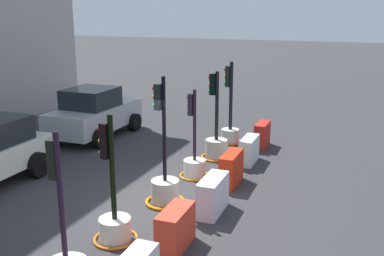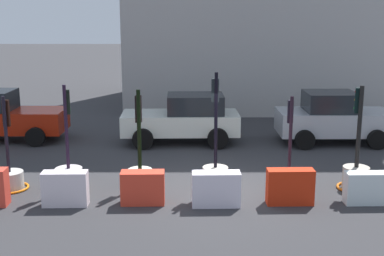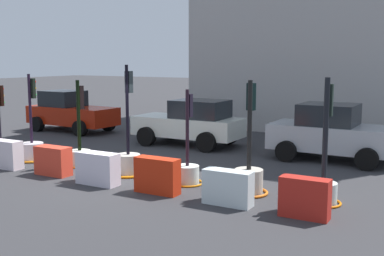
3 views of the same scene
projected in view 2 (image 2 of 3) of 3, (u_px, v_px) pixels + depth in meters
The scene contains 15 objects.
ground_plane at pixel (214, 188), 13.50m from camera, with size 120.00×120.00×0.00m, color #313133.
traffic_light_0 at pixel (10, 176), 13.38m from camera, with size 0.95×0.95×2.44m.
traffic_light_1 at pixel (69, 175), 13.34m from camera, with size 0.92×0.92×2.73m.
traffic_light_2 at pixel (140, 171), 13.55m from camera, with size 0.89×0.89×2.57m.
traffic_light_3 at pixel (216, 172), 13.38m from camera, with size 0.96×0.96×3.03m.
traffic_light_4 at pixel (289, 174), 13.41m from camera, with size 0.83×0.83×2.43m.
traffic_light_5 at pixel (356, 172), 13.36m from camera, with size 0.94×0.94×2.70m.
construction_barrier_1 at pixel (66, 189), 12.24m from camera, with size 1.07×0.42×0.83m.
construction_barrier_2 at pixel (143, 188), 12.35m from camera, with size 1.05×0.47×0.80m.
construction_barrier_3 at pixel (217, 189), 12.21m from camera, with size 1.15×0.46×0.82m.
construction_barrier_4 at pixel (291, 187), 12.32m from camera, with size 1.12×0.40×0.86m.
construction_barrier_5 at pixel (369, 188), 12.34m from camera, with size 1.11×0.41×0.78m.
car_silver_hatchback at pixel (333, 118), 18.02m from camera, with size 3.90×2.17×1.78m.
car_red_compact at pixel (3, 117), 18.37m from camera, with size 4.17×2.07×1.78m.
car_white_van at pixel (185, 119), 18.01m from camera, with size 4.07×2.14×1.70m.
Camera 2 is at (-0.57, -12.82, 4.52)m, focal length 48.48 mm.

